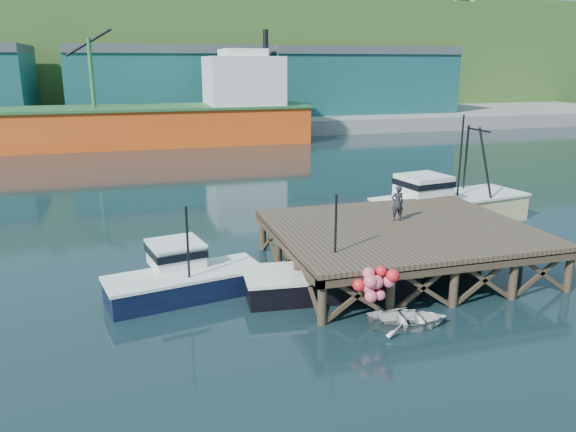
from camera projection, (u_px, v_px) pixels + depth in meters
name	position (u px, v px, depth m)	size (l,w,h in m)	color
ground	(292.00, 280.00, 25.92)	(300.00, 300.00, 0.00)	black
wharf	(403.00, 231.00, 26.73)	(12.00, 10.00, 2.62)	brown
far_quay	(167.00, 119.00, 90.46)	(160.00, 40.00, 2.00)	gray
warehouse_mid	(168.00, 85.00, 84.38)	(28.00, 16.00, 9.00)	#1A5654
warehouse_right	(352.00, 83.00, 92.54)	(30.00, 16.00, 9.00)	#1A5654
cargo_ship	(109.00, 118.00, 67.18)	(55.50, 10.00, 13.75)	#F15216
hillside	(152.00, 57.00, 115.60)	(220.00, 50.00, 22.00)	#2D511E
boat_navy	(183.00, 276.00, 24.13)	(6.96, 4.28, 4.14)	black
boat_black	(328.00, 272.00, 24.49)	(7.64, 6.39, 4.59)	black
trawler	(447.00, 201.00, 34.86)	(10.44, 5.14, 6.69)	beige
dinghy	(408.00, 319.00, 21.25)	(2.17, 3.04, 0.63)	silver
dockworker	(397.00, 203.00, 27.61)	(0.65, 0.43, 1.78)	black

